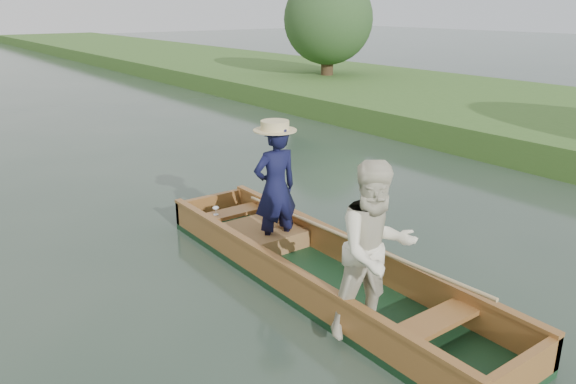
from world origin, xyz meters
TOP-DOWN VIEW (x-y plane):
  - ground at (0.00, 0.00)m, footprint 120.00×120.00m
  - trees_far at (0.26, 7.71)m, footprint 21.93×10.38m
  - punt at (-0.10, -0.17)m, footprint 1.35×5.00m

SIDE VIEW (x-z plane):
  - ground at x=0.00m, z-range 0.00..0.00m
  - punt at x=-0.10m, z-range -0.29..1.46m
  - trees_far at x=0.26m, z-range 0.34..4.67m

